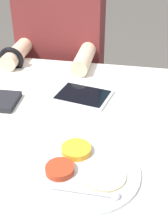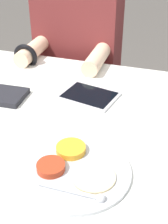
{
  "view_description": "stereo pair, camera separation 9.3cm",
  "coord_description": "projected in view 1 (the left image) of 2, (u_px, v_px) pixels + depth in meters",
  "views": [
    {
      "loc": [
        0.22,
        -0.73,
        1.32
      ],
      "look_at": [
        0.08,
        0.04,
        0.81
      ],
      "focal_mm": 50.0,
      "sensor_mm": 36.0,
      "label": 1
    },
    {
      "loc": [
        0.31,
        -0.71,
        1.32
      ],
      "look_at": [
        0.08,
        0.04,
        0.81
      ],
      "focal_mm": 50.0,
      "sensor_mm": 36.0,
      "label": 2
    }
  ],
  "objects": [
    {
      "name": "person_diner",
      "position": [
        63.0,
        78.0,
        1.63
      ],
      "size": [
        0.41,
        0.43,
        1.23
      ],
      "color": "black",
      "rests_on": "ground_plane"
    },
    {
      "name": "thali_tray",
      "position": [
        84.0,
        169.0,
        0.8
      ],
      "size": [
        0.28,
        0.28,
        0.03
      ],
      "color": "#B7BABF",
      "rests_on": "dining_table"
    },
    {
      "name": "tablet_device",
      "position": [
        83.0,
        95.0,
        1.13
      ],
      "size": [
        0.22,
        0.18,
        0.01
      ],
      "color": "#B7B7BC",
      "rests_on": "dining_table"
    },
    {
      "name": "dining_table",
      "position": [
        62.0,
        214.0,
        1.15
      ],
      "size": [
        1.11,
        1.05,
        0.75
      ],
      "color": "silver",
      "rests_on": "ground_plane"
    }
  ]
}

